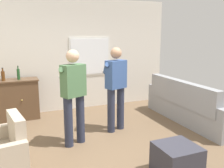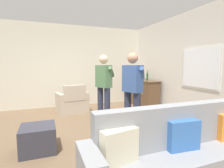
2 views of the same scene
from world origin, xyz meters
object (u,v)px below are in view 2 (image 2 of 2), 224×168
Objects in this scene: bottle_wine_green at (147,77)px; sideboard_cabinet at (144,93)px; ottoman at (38,138)px; armchair at (73,103)px; person_standing_left at (104,85)px; person_standing_right at (133,89)px; bottle_spirits_clear at (142,76)px; couch at (183,155)px; bottle_liquor_amber at (142,77)px.

sideboard_cabinet is at bearing 172.17° from bottle_wine_green.
bottle_wine_green is 3.87m from ottoman.
armchair is 0.58× the size of person_standing_left.
person_standing_left and person_standing_right have the same top height.
couch is at bearing -23.59° from bottle_spirits_clear.
ottoman is at bearing -54.68° from person_standing_left.
person_standing_right is (-1.64, 0.17, 0.58)m from couch.
bottle_liquor_amber is (-0.09, -0.04, 0.57)m from sideboard_cabinet.
person_standing_left is (-2.57, -0.15, 0.58)m from couch.
person_standing_right reaches higher than bottle_liquor_amber.
bottle_liquor_amber reaches higher than couch.
ottoman is at bearing -56.13° from bottle_liquor_amber.
sideboard_cabinet is 2.31× the size of ottoman.
couch is at bearing -24.57° from sideboard_cabinet.
armchair is 2.57m from bottle_spirits_clear.
person_standing_left reaches higher than armchair.
bottle_wine_green is at bearing 154.45° from couch.
person_standing_right is at bearing 23.86° from armchair.
person_standing_left is (1.31, -1.84, -0.10)m from bottle_spirits_clear.
armchair is 3.41× the size of bottle_liquor_amber.
bottle_wine_green is (0.38, 2.38, 0.76)m from armchair.
bottle_wine_green is 0.56× the size of ottoman.
couch is at bearing -23.55° from bottle_liquor_amber.
couch reaches higher than armchair.
armchair is 2.43m from ottoman.
couch is at bearing 3.31° from person_standing_left.
person_standing_left is at bearing 125.32° from ottoman.
bottle_wine_green reaches higher than armchair.
person_standing_right reaches higher than couch.
armchair is 3.12× the size of bottle_wine_green.
person_standing_left reaches higher than ottoman.
couch is 1.48× the size of person_standing_left.
couch is 8.15× the size of bottle_spirits_clear.
bottle_wine_green is 2.26m from person_standing_right.
armchair is at bearing 158.34° from ottoman.
armchair is at bearing -152.44° from person_standing_left.
bottle_liquor_amber is (-3.69, 1.61, 0.68)m from couch.
bottle_spirits_clear reaches higher than bottle_liquor_amber.
bottle_wine_green is (-3.38, 1.61, 0.69)m from couch.
sideboard_cabinet is 4.10× the size of bottle_wine_green.
sideboard_cabinet is (0.15, 2.41, 0.18)m from armchair.
bottle_liquor_amber reaches higher than ottoman.
ottoman is (-1.50, -1.66, -0.14)m from couch.
person_standing_left is at bearing -57.42° from bottle_liquor_amber.
armchair reaches higher than ottoman.
person_standing_right is at bearing 94.35° from ottoman.
sideboard_cabinet is at bearing 20.56° from bottle_liquor_amber.
bottle_liquor_amber is at bearing 88.58° from armchair.
bottle_wine_green reaches higher than sideboard_cabinet.
person_standing_left is at bearing 27.56° from armchair.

